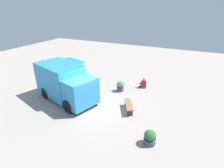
# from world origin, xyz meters

# --- Properties ---
(ground_plane) EXTENTS (40.00, 40.00, 0.00)m
(ground_plane) POSITION_xyz_m (0.00, 0.00, 0.00)
(ground_plane) COLOR #A89B92
(food_truck) EXTENTS (3.70, 5.08, 2.54)m
(food_truck) POSITION_xyz_m (0.00, -1.99, 1.21)
(food_truck) COLOR #2D8ECF
(food_truck) RESTS_ON ground_plane
(person_customer) EXTENTS (0.62, 0.80, 0.83)m
(person_customer) POSITION_xyz_m (-4.30, 2.46, 0.33)
(person_customer) COLOR navy
(person_customer) RESTS_ON ground_plane
(planter_flowering_near) EXTENTS (0.59, 0.59, 0.82)m
(planter_flowering_near) POSITION_xyz_m (-2.90, 1.00, 0.43)
(planter_flowering_near) COLOR #50405D
(planter_flowering_near) RESTS_ON ground_plane
(planter_flowering_far) EXTENTS (0.61, 0.61, 0.77)m
(planter_flowering_far) POSITION_xyz_m (1.88, 4.63, 0.38)
(planter_flowering_far) COLOR #44475B
(planter_flowering_far) RESTS_ON ground_plane
(plaza_bench) EXTENTS (1.53, 1.08, 0.48)m
(plaza_bench) POSITION_xyz_m (-0.51, 2.62, 0.36)
(plaza_bench) COLOR #8E6345
(plaza_bench) RESTS_ON ground_plane
(trash_bin) EXTENTS (0.53, 0.53, 0.93)m
(trash_bin) POSITION_xyz_m (-3.10, -4.66, 0.47)
(trash_bin) COLOR #1E4538
(trash_bin) RESTS_ON ground_plane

